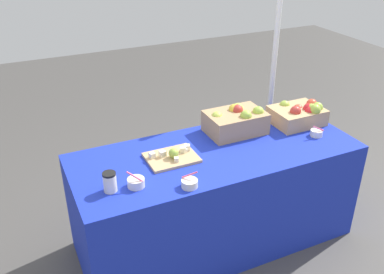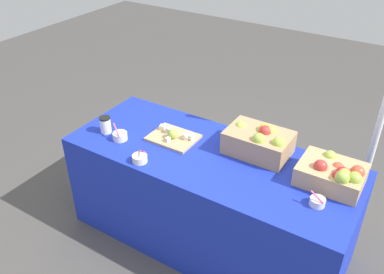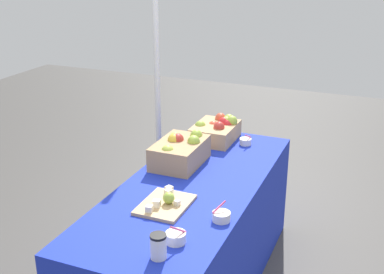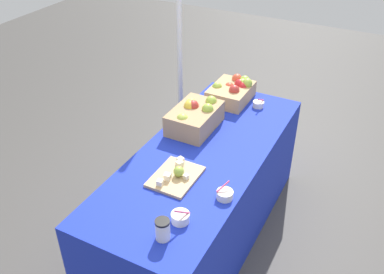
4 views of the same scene
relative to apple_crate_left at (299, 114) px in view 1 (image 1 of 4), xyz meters
The scene contains 10 objects.
ground_plane 1.11m from the apple_crate_left, behind, with size 10.00×10.00×0.00m, color #474442.
table 0.87m from the apple_crate_left, behind, with size 1.90×0.76×0.74m, color #192DB7.
apple_crate_left is the anchor object (origin of this frame).
apple_crate_middle 0.50m from the apple_crate_left, behind, with size 0.40×0.28×0.19m.
cutting_board_front 1.05m from the apple_crate_left, behind, with size 0.32×0.25×0.08m.
sample_bowl_near 1.38m from the apple_crate_left, 168.18° to the right, with size 0.10×0.10×0.11m.
sample_bowl_mid 0.23m from the apple_crate_left, 93.62° to the right, with size 0.09×0.08×0.09m.
sample_bowl_far 1.15m from the apple_crate_left, 158.96° to the right, with size 0.10×0.09×0.09m.
coffee_cup 1.52m from the apple_crate_left, behind, with size 0.08×0.08×0.12m.
tent_pole 0.58m from the apple_crate_left, 76.98° to the left, with size 0.04×0.04×2.02m, color white.
Camera 1 is at (-1.17, -2.13, 2.13)m, focal length 39.85 mm.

